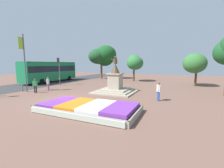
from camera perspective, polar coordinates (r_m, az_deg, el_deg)
ground_plane at (r=14.32m, az=-18.15°, el=-5.90°), size 77.39×77.39×0.00m
flower_planter at (r=10.51m, az=-8.98°, el=-8.97°), size 7.05×3.45×0.62m
statue_monument at (r=17.26m, az=1.26°, el=-0.39°), size 4.49×4.49×4.14m
traffic_light_mid_block at (r=24.24m, az=-19.59°, el=6.22°), size 0.41×0.29×4.16m
banner_pole at (r=20.09m, az=-30.37°, el=7.36°), size 0.16×0.70×6.61m
city_bus at (r=29.40m, az=-22.36°, el=4.76°), size 2.58×11.15×3.62m
pedestrian_with_handbag at (r=20.21m, az=-23.20°, el=0.40°), size 0.69×0.42×1.65m
pedestrian_near_planter at (r=18.97m, az=-27.22°, el=-0.29°), size 0.50×0.38×1.60m
pedestrian_crossing_plaza at (r=13.84m, az=17.32°, el=-2.21°), size 0.40×0.49×1.68m
kerb_bollard_mid_b at (r=20.75m, az=-30.97°, el=-1.32°), size 0.15×0.15×0.79m
park_tree_far_left at (r=28.67m, az=8.60°, el=8.08°), size 3.26×3.67×4.99m
park_tree_behind_statue at (r=25.20m, az=28.92°, el=6.93°), size 3.19×4.06×4.77m
park_tree_far_right at (r=33.65m, az=-3.33°, el=10.71°), size 5.95×5.19×7.29m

